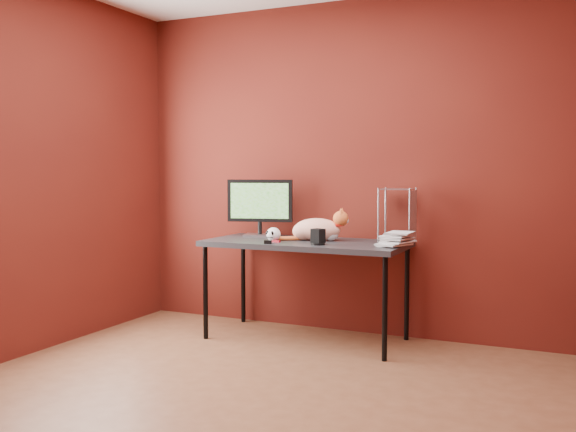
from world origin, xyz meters
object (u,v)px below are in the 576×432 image
at_px(monitor, 260,205).
at_px(speaker, 318,237).
at_px(cat, 318,229).
at_px(desk, 306,248).
at_px(skull_mug, 273,234).
at_px(book_stack, 387,164).

relative_size(monitor, speaker, 4.51).
relative_size(cat, speaker, 4.47).
xyz_separation_m(desk, speaker, (0.18, -0.20, 0.10)).
height_order(cat, skull_mug, cat).
relative_size(cat, skull_mug, 4.64).
bearing_deg(skull_mug, cat, 47.88).
distance_m(desk, book_stack, 0.89).
relative_size(desk, cat, 2.92).
xyz_separation_m(cat, book_stack, (0.56, -0.08, 0.48)).
distance_m(skull_mug, speaker, 0.38).
height_order(desk, skull_mug, skull_mug).
relative_size(monitor, book_stack, 0.45).
height_order(desk, book_stack, book_stack).
height_order(cat, speaker, cat).
bearing_deg(cat, desk, -147.17).
height_order(monitor, speaker, monitor).
bearing_deg(skull_mug, book_stack, 18.81).
xyz_separation_m(desk, cat, (0.07, 0.06, 0.14)).
bearing_deg(desk, speaker, -48.33).
distance_m(monitor, speaker, 0.77).
distance_m(skull_mug, book_stack, 0.99).
xyz_separation_m(desk, skull_mug, (-0.20, -0.15, 0.10)).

